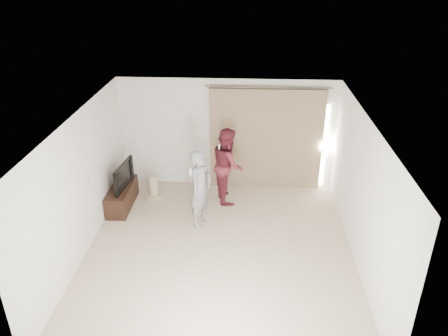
{
  "coord_description": "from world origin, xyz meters",
  "views": [
    {
      "loc": [
        0.49,
        -6.7,
        5.05
      ],
      "look_at": [
        0.02,
        1.2,
        1.17
      ],
      "focal_mm": 35.0,
      "sensor_mm": 36.0,
      "label": 1
    }
  ],
  "objects_px": {
    "tv_console": "(122,196)",
    "person_man": "(201,189)",
    "tv": "(120,175)",
    "person_woman": "(228,165)"
  },
  "relations": [
    {
      "from": "tv_console",
      "to": "person_man",
      "type": "height_order",
      "value": "person_man"
    },
    {
      "from": "tv",
      "to": "tv_console",
      "type": "bearing_deg",
      "value": 0.0
    },
    {
      "from": "tv",
      "to": "person_woman",
      "type": "distance_m",
      "value": 2.36
    },
    {
      "from": "tv_console",
      "to": "person_man",
      "type": "xyz_separation_m",
      "value": [
        1.83,
        -0.62,
        0.58
      ]
    },
    {
      "from": "person_man",
      "to": "tv",
      "type": "bearing_deg",
      "value": 161.34
    },
    {
      "from": "tv_console",
      "to": "person_woman",
      "type": "height_order",
      "value": "person_woman"
    },
    {
      "from": "tv_console",
      "to": "person_woman",
      "type": "xyz_separation_m",
      "value": [
        2.31,
        0.46,
        0.62
      ]
    },
    {
      "from": "tv",
      "to": "person_woman",
      "type": "height_order",
      "value": "person_woman"
    },
    {
      "from": "tv",
      "to": "person_man",
      "type": "distance_m",
      "value": 1.94
    },
    {
      "from": "tv_console",
      "to": "tv",
      "type": "bearing_deg",
      "value": 0.0
    }
  ]
}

